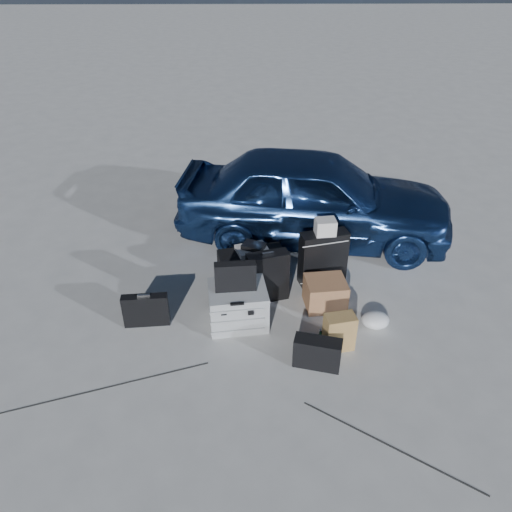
{
  "coord_description": "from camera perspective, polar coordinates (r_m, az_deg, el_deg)",
  "views": [
    {
      "loc": [
        -0.25,
        -3.79,
        3.56
      ],
      "look_at": [
        -0.17,
        0.85,
        0.56
      ],
      "focal_mm": 35.0,
      "sensor_mm": 36.0,
      "label": 1
    }
  ],
  "objects": [
    {
      "name": "messenger_bag",
      "position": [
        4.94,
        7.02,
        -10.93
      ],
      "size": [
        0.49,
        0.28,
        0.32
      ],
      "primitive_type": "cube",
      "rotation": [
        0.0,
        0.0,
        -0.26
      ],
      "color": "black",
      "rests_on": "ground"
    },
    {
      "name": "kraft_bag",
      "position": [
        5.13,
        9.49,
        -8.58
      ],
      "size": [
        0.33,
        0.24,
        0.4
      ],
      "primitive_type": "cube",
      "rotation": [
        0.0,
        0.0,
        0.19
      ],
      "color": "#A68648",
      "rests_on": "ground"
    },
    {
      "name": "cardboard_box",
      "position": [
        5.68,
        7.91,
        -4.23
      ],
      "size": [
        0.48,
        0.43,
        0.33
      ],
      "primitive_type": "cube",
      "rotation": [
        0.0,
        0.0,
        0.1
      ],
      "color": "#9C6A44",
      "rests_on": "ground"
    },
    {
      "name": "ground",
      "position": [
        5.21,
        2.01,
        -10.27
      ],
      "size": [
        60.0,
        60.0,
        0.0
      ],
      "primitive_type": "plane",
      "color": "#B8B8B3",
      "rests_on": "ground"
    },
    {
      "name": "flat_box_black",
      "position": [
        5.86,
        -0.28,
        1.15
      ],
      "size": [
        0.31,
        0.27,
        0.05
      ],
      "primitive_type": "cube",
      "rotation": [
        0.0,
        0.0,
        -0.42
      ],
      "color": "black",
      "rests_on": "flat_box_white"
    },
    {
      "name": "laptop_bag",
      "position": [
        5.13,
        -2.38,
        -2.37
      ],
      "size": [
        0.43,
        0.14,
        0.32
      ],
      "primitive_type": "cube",
      "rotation": [
        0.0,
        0.0,
        0.08
      ],
      "color": "black",
      "rests_on": "pelican_case"
    },
    {
      "name": "green_bottle",
      "position": [
        5.1,
        7.3,
        -9.63
      ],
      "size": [
        0.09,
        0.09,
        0.28
      ],
      "primitive_type": "cylinder",
      "rotation": [
        0.0,
        0.0,
        0.31
      ],
      "color": "black",
      "rests_on": "ground"
    },
    {
      "name": "duffel_bag",
      "position": [
        6.01,
        -0.51,
        -1.19
      ],
      "size": [
        0.84,
        0.5,
        0.39
      ],
      "primitive_type": "cube",
      "rotation": [
        0.0,
        0.0,
        0.22
      ],
      "color": "black",
      "rests_on": "ground"
    },
    {
      "name": "white_carton",
      "position": [
        5.74,
        7.93,
        3.32
      ],
      "size": [
        0.24,
        0.2,
        0.18
      ],
      "primitive_type": "cube",
      "rotation": [
        0.0,
        0.0,
        0.1
      ],
      "color": "beige",
      "rests_on": "suitcase_right"
    },
    {
      "name": "suitcase_left",
      "position": [
        5.64,
        1.33,
        -2.38
      ],
      "size": [
        0.5,
        0.29,
        0.61
      ],
      "primitive_type": "cube",
      "rotation": [
        0.0,
        0.0,
        0.27
      ],
      "color": "black",
      "rests_on": "ground"
    },
    {
      "name": "car",
      "position": [
        6.75,
        6.67,
        6.77
      ],
      "size": [
        3.8,
        1.98,
        1.23
      ],
      "primitive_type": "imported",
      "rotation": [
        0.0,
        0.0,
        1.42
      ],
      "color": "navy",
      "rests_on": "ground"
    },
    {
      "name": "flat_box_white",
      "position": [
        5.9,
        -0.46,
        0.71
      ],
      "size": [
        0.42,
        0.37,
        0.06
      ],
      "primitive_type": "cube",
      "rotation": [
        0.0,
        0.0,
        0.33
      ],
      "color": "beige",
      "rests_on": "duffel_bag"
    },
    {
      "name": "plastic_bag",
      "position": [
        5.54,
        13.46,
        -7.12
      ],
      "size": [
        0.31,
        0.27,
        0.17
      ],
      "primitive_type": "ellipsoid",
      "rotation": [
        0.0,
        0.0,
        0.03
      ],
      "color": "silver",
      "rests_on": "ground"
    },
    {
      "name": "suitcase_right",
      "position": [
        5.97,
        7.66,
        -0.18
      ],
      "size": [
        0.59,
        0.33,
        0.67
      ],
      "primitive_type": "cube",
      "rotation": [
        0.0,
        0.0,
        0.24
      ],
      "color": "black",
      "rests_on": "ground"
    },
    {
      "name": "briefcase",
      "position": [
        5.48,
        -12.47,
        -6.07
      ],
      "size": [
        0.49,
        0.14,
        0.38
      ],
      "primitive_type": "cube",
      "rotation": [
        0.0,
        0.0,
        0.08
      ],
      "color": "black",
      "rests_on": "ground"
    },
    {
      "name": "pelican_case",
      "position": [
        5.36,
        -2.08,
        -5.67
      ],
      "size": [
        0.66,
        0.57,
        0.44
      ],
      "primitive_type": "cube",
      "rotation": [
        0.0,
        0.0,
        0.12
      ],
      "color": "#95989A",
      "rests_on": "ground"
    }
  ]
}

